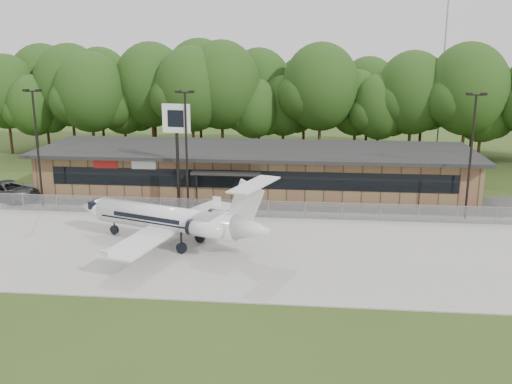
# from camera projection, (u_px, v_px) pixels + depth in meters

# --- Properties ---
(ground) EXTENTS (160.00, 160.00, 0.00)m
(ground) POSITION_uv_depth(u_px,v_px,m) (212.00, 295.00, 32.45)
(ground) COLOR #2E4017
(ground) RESTS_ON ground
(apron) EXTENTS (64.00, 18.00, 0.08)m
(apron) POSITION_uv_depth(u_px,v_px,m) (232.00, 246.00, 40.14)
(apron) COLOR #9E9B93
(apron) RESTS_ON ground
(parking_lot) EXTENTS (50.00, 9.00, 0.06)m
(parking_lot) POSITION_uv_depth(u_px,v_px,m) (250.00, 203.00, 51.22)
(parking_lot) COLOR #383835
(parking_lot) RESTS_ON ground
(terminal) EXTENTS (41.00, 11.65, 4.30)m
(terminal) POSITION_uv_depth(u_px,v_px,m) (255.00, 169.00, 54.96)
(terminal) COLOR brown
(terminal) RESTS_ON ground
(fence) EXTENTS (46.00, 0.04, 1.52)m
(fence) POSITION_uv_depth(u_px,v_px,m) (244.00, 209.00, 46.70)
(fence) COLOR gray
(fence) RESTS_ON ground
(treeline) EXTENTS (72.00, 12.00, 15.00)m
(treeline) POSITION_uv_depth(u_px,v_px,m) (270.00, 97.00, 71.03)
(treeline) COLOR #1B3310
(treeline) RESTS_ON ground
(radio_mast) EXTENTS (0.20, 0.20, 25.00)m
(radio_mast) POSITION_uv_depth(u_px,v_px,m) (444.00, 55.00, 73.39)
(radio_mast) COLOR gray
(radio_mast) RESTS_ON ground
(light_pole_left) EXTENTS (1.55, 0.30, 10.23)m
(light_pole_left) POSITION_uv_depth(u_px,v_px,m) (37.00, 139.00, 48.62)
(light_pole_left) COLOR black
(light_pole_left) RESTS_ON ground
(light_pole_mid) EXTENTS (1.55, 0.30, 10.23)m
(light_pole_mid) POSITION_uv_depth(u_px,v_px,m) (186.00, 142.00, 47.34)
(light_pole_mid) COLOR black
(light_pole_mid) RESTS_ON ground
(light_pole_right) EXTENTS (1.55, 0.30, 10.23)m
(light_pole_right) POSITION_uv_depth(u_px,v_px,m) (472.00, 147.00, 45.08)
(light_pole_right) COLOR black
(light_pole_right) RESTS_ON ground
(business_jet) EXTENTS (15.65, 14.00, 5.34)m
(business_jet) POSITION_uv_depth(u_px,v_px,m) (173.00, 220.00, 39.84)
(business_jet) COLOR silver
(business_jet) RESTS_ON ground
(suv) EXTENTS (6.87, 5.30, 1.73)m
(suv) POSITION_uv_depth(u_px,v_px,m) (10.00, 191.00, 52.06)
(suv) COLOR #2B2C2E
(suv) RESTS_ON ground
(pole_sign) EXTENTS (2.39, 0.59, 9.08)m
(pole_sign) POSITION_uv_depth(u_px,v_px,m) (177.00, 130.00, 47.47)
(pole_sign) COLOR black
(pole_sign) RESTS_ON ground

